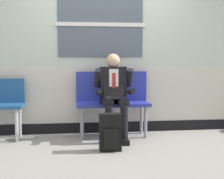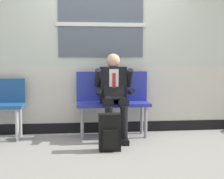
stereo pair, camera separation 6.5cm
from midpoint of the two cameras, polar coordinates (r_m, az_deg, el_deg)
The scene contains 5 objects.
ground_plane at distance 4.83m, azimuth -0.73°, elevation -9.01°, with size 18.00×18.00×0.00m, color gray.
station_wall at distance 5.32m, azimuth -1.53°, elevation 8.71°, with size 5.46×0.17×3.03m.
bench_with_person at distance 5.09m, azimuth -0.30°, elevation -1.50°, with size 1.12×0.42×1.00m.
person_seated at distance 4.88m, azimuth -0.01°, elevation -0.58°, with size 0.57×0.70×1.28m.
backpack at distance 4.30m, azimuth -0.73°, elevation -7.54°, with size 0.28×0.21×0.49m.
Camera 1 is at (-0.55, -4.64, 1.21)m, focal length 52.38 mm.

